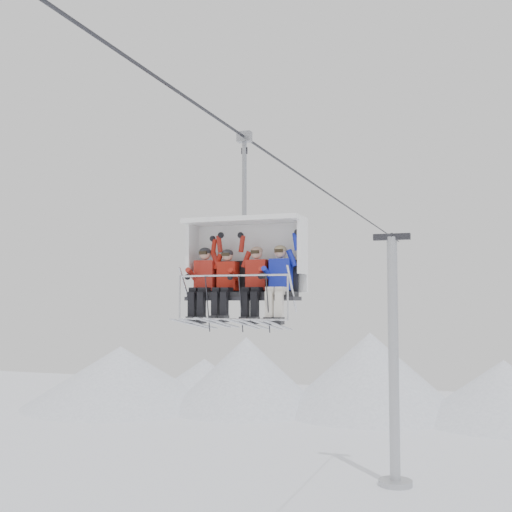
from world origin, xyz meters
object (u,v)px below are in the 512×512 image
(lift_tower_right, at_px, (394,376))
(skier_far_left, at_px, (203,281))
(skier_center_left, at_px, (226,282))
(skier_far_right, at_px, (279,280))
(chairlift_carrier, at_px, (246,259))
(skier_center_right, at_px, (255,281))

(lift_tower_right, bearing_deg, skier_far_left, -92.14)
(skier_center_left, bearing_deg, skier_far_right, 0.30)
(skier_far_left, bearing_deg, skier_center_left, -0.68)
(skier_far_left, xyz_separation_m, skier_center_left, (0.52, -0.01, -0.02))
(chairlift_carrier, xyz_separation_m, skier_center_right, (0.31, -0.30, -0.48))
(skier_far_left, height_order, skier_center_right, skier_far_left)
(skier_far_left, xyz_separation_m, skier_center_right, (1.17, -0.00, -0.01))
(skier_far_right, bearing_deg, skier_center_right, -179.85)
(lift_tower_right, relative_size, skier_far_right, 7.87)
(skier_far_left, bearing_deg, lift_tower_right, 87.86)
(lift_tower_right, relative_size, skier_far_left, 7.87)
(skier_center_left, distance_m, skier_far_right, 1.17)
(lift_tower_right, distance_m, chairlift_carrier, 23.13)
(lift_tower_right, xyz_separation_m, skier_far_right, (0.83, -22.91, 4.46))
(chairlift_carrier, distance_m, skier_center_right, 0.65)
(chairlift_carrier, height_order, skier_center_left, chairlift_carrier)
(lift_tower_right, xyz_separation_m, skier_far_left, (-0.86, -22.91, 4.46))
(lift_tower_right, relative_size, skier_center_right, 7.95)
(skier_center_right, bearing_deg, skier_far_left, 179.93)
(skier_center_right, bearing_deg, lift_tower_right, 90.78)
(lift_tower_right, distance_m, skier_far_left, 23.35)
(chairlift_carrier, height_order, skier_center_right, chairlift_carrier)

